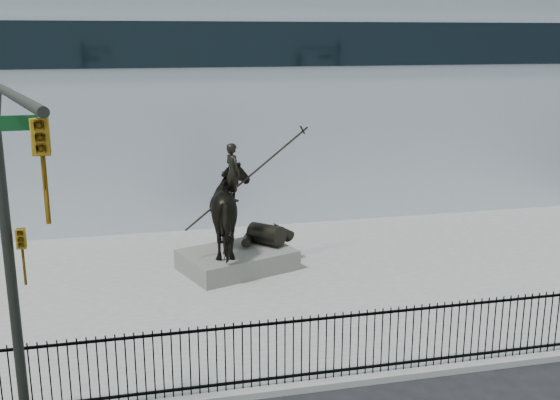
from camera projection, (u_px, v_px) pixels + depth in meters
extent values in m
cube|color=gray|center=(305.00, 282.00, 19.76)|extent=(30.00, 12.00, 0.15)
cube|color=silver|center=(233.00, 97.00, 30.96)|extent=(44.00, 14.00, 9.00)
cube|color=black|center=(374.00, 366.00, 14.28)|extent=(22.00, 0.05, 0.05)
cube|color=black|center=(376.00, 313.00, 13.97)|extent=(22.00, 0.05, 0.05)
cube|color=black|center=(375.00, 341.00, 14.13)|extent=(22.00, 0.03, 1.50)
cube|color=#5C5A54|center=(237.00, 260.00, 20.58)|extent=(3.87, 3.25, 0.62)
imported|color=black|center=(236.00, 210.00, 20.19)|extent=(2.98, 3.21, 2.63)
imported|color=black|center=(233.00, 172.00, 19.84)|extent=(0.62, 0.75, 1.78)
cylinder|color=black|center=(246.00, 179.00, 20.15)|extent=(4.01, 1.48, 2.68)
cylinder|color=#252722|center=(10.00, 270.00, 10.96)|extent=(0.18, 0.18, 7.00)
cylinder|color=#252722|center=(9.00, 93.00, 8.33)|extent=(1.47, 4.84, 0.12)
imported|color=#A87612|center=(44.00, 172.00, 6.61)|extent=(0.18, 0.22, 1.10)
imported|color=#A87612|center=(23.00, 257.00, 10.96)|extent=(0.16, 0.20, 1.00)
cube|color=#0C3F19|center=(5.00, 123.00, 9.27)|extent=(0.90, 0.03, 0.22)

